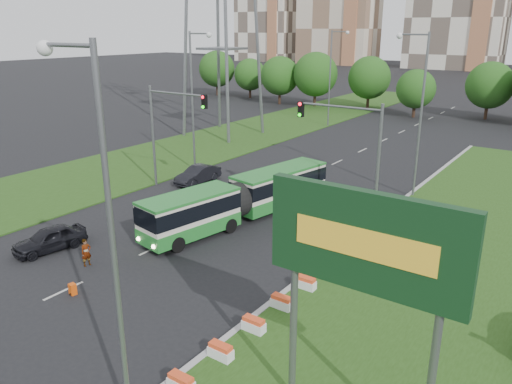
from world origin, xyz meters
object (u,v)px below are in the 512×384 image
Objects in this scene: traffic_mast_median at (354,145)px; pedestrian at (86,252)px; traffic_mast_left at (167,122)px; shopping_trolley at (73,289)px; billboard at (364,253)px; car_left_far at (198,175)px; car_left_near at (50,239)px; articulated_bus at (241,198)px.

traffic_mast_median reaches higher than pedestrian.
traffic_mast_left is 14.23× the size of shopping_trolley.
traffic_mast_median is at bearing 115.03° from billboard.
car_left_far is at bearing 141.42° from billboard.
traffic_mast_left is at bearing 112.22° from car_left_near.
pedestrian is (-16.59, 2.44, -5.40)m from billboard.
car_left_far is at bearing 107.01° from car_left_near.
car_left_far reaches higher than car_left_near.
articulated_bus is at bearing 137.48° from billboard.
articulated_bus is 9.72× the size of pedestrian.
traffic_mast_left is at bearing 146.45° from billboard.
traffic_mast_median is 18.17m from shopping_trolley.
shopping_trolley is (2.02, -2.37, -0.49)m from pedestrian.
traffic_mast_median reaches higher than shopping_trolley.
articulated_bus is 12.70m from shopping_trolley.
car_left_near is 5.95m from shopping_trolley.
traffic_mast_left is 5.21× the size of pedestrian.
traffic_mast_left is (-22.63, 15.00, -0.81)m from billboard.
shopping_trolley is at bearing -130.91° from pedestrian.
car_left_far is 15.76m from pedestrian.
traffic_mast_median is at bearing 37.76° from articulated_bus.
traffic_mast_median is at bearing 57.52° from car_left_near.
traffic_mast_median is 5.21× the size of pedestrian.
shopping_trolley is (-0.74, -12.62, -1.23)m from articulated_bus.
traffic_mast_median is at bearing -4.23° from car_left_far.
traffic_mast_median is at bearing 73.53° from shopping_trolley.
traffic_mast_left reaches higher than articulated_bus.
articulated_bus reaches higher than shopping_trolley.
billboard is at bearing -89.67° from pedestrian.
traffic_mast_left is at bearing 125.89° from shopping_trolley.
shopping_trolley is at bearing -66.38° from car_left_far.
shopping_trolley is (-14.57, 0.07, -5.89)m from billboard.
shopping_trolley is at bearing -61.66° from traffic_mast_left.
articulated_bus is (-13.84, 12.69, -4.66)m from billboard.
billboard is 0.54× the size of articulated_bus.
pedestrian is (6.04, -12.57, -4.58)m from traffic_mast_left.
car_left_near is (-6.16, -10.20, -0.81)m from articulated_bus.
traffic_mast_median is 1.95× the size of car_left_near.
traffic_mast_median reaches higher than articulated_bus.
traffic_mast_left reaches higher than car_left_near.
traffic_mast_left is at bearing -176.23° from traffic_mast_median.
articulated_bus is 26.55× the size of shopping_trolley.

